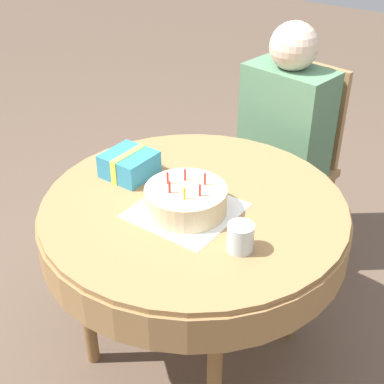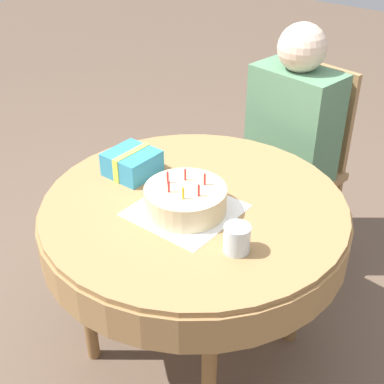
{
  "view_description": "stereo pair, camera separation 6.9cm",
  "coord_description": "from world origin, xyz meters",
  "px_view_note": "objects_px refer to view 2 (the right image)",
  "views": [
    {
      "loc": [
        0.91,
        -1.27,
        1.77
      ],
      "look_at": [
        0.0,
        -0.02,
        0.78
      ],
      "focal_mm": 50.0,
      "sensor_mm": 36.0,
      "label": 1
    },
    {
      "loc": [
        0.96,
        -1.23,
        1.77
      ],
      "look_at": [
        0.0,
        -0.02,
        0.78
      ],
      "focal_mm": 50.0,
      "sensor_mm": 36.0,
      "label": 2
    }
  ],
  "objects_px": {
    "birthday_cake": "(185,199)",
    "chair": "(299,158)",
    "person": "(291,126)",
    "drinking_glass": "(237,239)",
    "gift_box": "(132,163)"
  },
  "relations": [
    {
      "from": "person",
      "to": "drinking_glass",
      "type": "relative_size",
      "value": 13.04
    },
    {
      "from": "chair",
      "to": "drinking_glass",
      "type": "xyz_separation_m",
      "value": [
        0.31,
        -1.01,
        0.27
      ]
    },
    {
      "from": "person",
      "to": "birthday_cake",
      "type": "height_order",
      "value": "person"
    },
    {
      "from": "chair",
      "to": "birthday_cake",
      "type": "bearing_deg",
      "value": -78.41
    },
    {
      "from": "person",
      "to": "birthday_cake",
      "type": "relative_size",
      "value": 4.2
    },
    {
      "from": "drinking_glass",
      "to": "chair",
      "type": "bearing_deg",
      "value": 107.19
    },
    {
      "from": "gift_box",
      "to": "drinking_glass",
      "type": "bearing_deg",
      "value": -13.81
    },
    {
      "from": "person",
      "to": "gift_box",
      "type": "distance_m",
      "value": 0.82
    },
    {
      "from": "chair",
      "to": "birthday_cake",
      "type": "relative_size",
      "value": 3.4
    },
    {
      "from": "birthday_cake",
      "to": "drinking_glass",
      "type": "xyz_separation_m",
      "value": [
        0.26,
        -0.07,
        -0.0
      ]
    },
    {
      "from": "birthday_cake",
      "to": "chair",
      "type": "bearing_deg",
      "value": 93.29
    },
    {
      "from": "person",
      "to": "drinking_glass",
      "type": "xyz_separation_m",
      "value": [
        0.33,
        -0.92,
        0.06
      ]
    },
    {
      "from": "birthday_cake",
      "to": "person",
      "type": "bearing_deg",
      "value": 94.58
    },
    {
      "from": "chair",
      "to": "person",
      "type": "distance_m",
      "value": 0.22
    },
    {
      "from": "chair",
      "to": "gift_box",
      "type": "bearing_deg",
      "value": -98.35
    }
  ]
}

